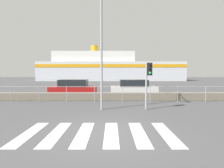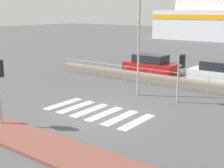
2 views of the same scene
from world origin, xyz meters
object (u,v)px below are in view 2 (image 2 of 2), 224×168
at_px(streetlamp, 137,26).
at_px(parked_car_red, 150,65).
at_px(traffic_light_far, 181,68).
at_px(parked_car_white, 220,73).

distance_m(streetlamp, parked_car_red, 7.94).
bearing_deg(traffic_light_far, parked_car_red, 130.40).
bearing_deg(traffic_light_far, parked_car_white, 90.00).
bearing_deg(parked_car_red, parked_car_white, 0.00).
xyz_separation_m(streetlamp, parked_car_red, (-2.93, 6.61, -3.28)).
bearing_deg(parked_car_white, traffic_light_far, -90.00).
xyz_separation_m(parked_car_red, parked_car_white, (5.45, 0.00, -0.01)).
bearing_deg(streetlamp, parked_car_white, 69.17).
relative_size(traffic_light_far, parked_car_red, 0.61).
height_order(traffic_light_far, streetlamp, streetlamp).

